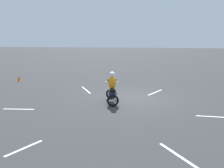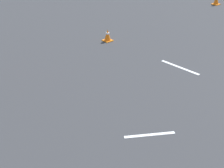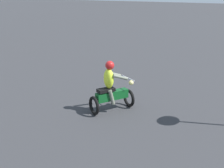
# 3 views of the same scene
# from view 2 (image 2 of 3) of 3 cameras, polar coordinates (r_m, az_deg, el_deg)

# --- Properties ---
(traffic_cone_near_left) EXTENTS (0.32, 0.32, 0.48)m
(traffic_cone_near_left) POSITION_cam_2_polar(r_m,az_deg,el_deg) (21.27, 13.47, 10.67)
(traffic_cone_near_left) COLOR orange
(traffic_cone_near_left) RESTS_ON ground
(traffic_cone_far_right) EXTENTS (0.32, 0.32, 0.45)m
(traffic_cone_far_right) POSITION_cam_2_polar(r_m,az_deg,el_deg) (16.27, -0.58, 6.37)
(traffic_cone_far_right) COLOR orange
(traffic_cone_far_right) RESTS_ON ground
(lane_stripe_e) EXTENTS (1.52, 0.22, 0.01)m
(lane_stripe_e) POSITION_cam_2_polar(r_m,az_deg,el_deg) (14.34, 8.88, 2.16)
(lane_stripe_e) COLOR silver
(lane_stripe_e) RESTS_ON ground
(lane_stripe_ne) EXTENTS (0.72, 1.15, 0.01)m
(lane_stripe_ne) POSITION_cam_2_polar(r_m,az_deg,el_deg) (10.78, 4.94, -6.62)
(lane_stripe_ne) COLOR silver
(lane_stripe_ne) RESTS_ON ground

